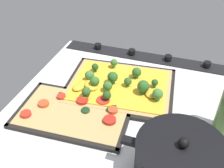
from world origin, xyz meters
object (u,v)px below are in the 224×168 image
Objects in this scene: baking_tray_front at (120,88)px; veggie_pizza_back at (75,112)px; broccoli_pizza at (118,85)px; cooking_pot at (179,162)px; baking_tray_back at (74,114)px.

baking_tray_front is 19.03cm from veggie_pizza_back.
veggie_pizza_back is (9.00, 15.89, -0.89)cm from broccoli_pizza.
veggie_pizza_back is 34.84cm from cooking_pot.
baking_tray_front and baking_tray_back have the same top height.
broccoli_pizza is 1.03× the size of baking_tray_back.
baking_tray_front is at bearing -51.43° from cooking_pot.
broccoli_pizza is (0.30, 0.69, 1.62)cm from baking_tray_front.
baking_tray_front is 1.19× the size of veggie_pizza_back.
baking_tray_front is at bearing -119.37° from baking_tray_back.
cooking_pot is at bearing 129.61° from broccoli_pizza.
baking_tray_back is 0.85cm from veggie_pizza_back.
veggie_pizza_back is (-0.25, -0.39, 0.72)cm from baking_tray_back.
cooking_pot is at bearing 159.24° from veggie_pizza_back.
baking_tray_back is at bearing 60.40° from broccoli_pizza.
broccoli_pizza is at bearing -119.53° from veggie_pizza_back.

